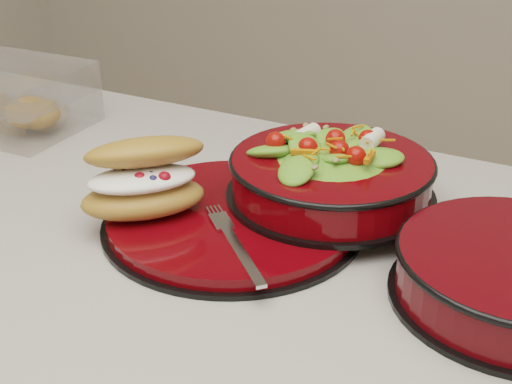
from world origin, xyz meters
The scene contains 5 objects.
dinner_plate centered at (0.15, 0.04, 0.91)m, with size 0.30×0.30×0.02m.
salad_bowl centered at (0.23, 0.13, 0.96)m, with size 0.25×0.25×0.10m.
croissant centered at (0.06, 0.00, 0.96)m, with size 0.15×0.17×0.08m.
fork centered at (0.19, -0.02, 0.92)m, with size 0.12×0.12×0.00m.
pastry_box centered at (-0.32, 0.17, 0.94)m, with size 0.25×0.18×0.09m.
Camera 1 is at (0.51, -0.58, 1.30)m, focal length 50.00 mm.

